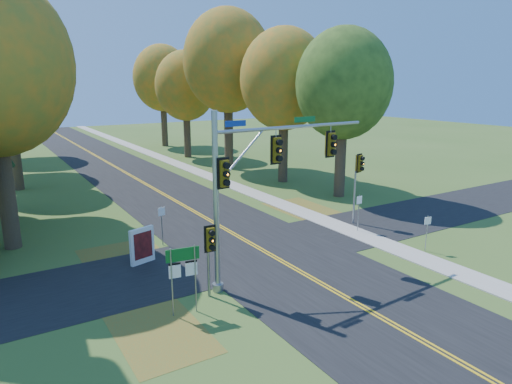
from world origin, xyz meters
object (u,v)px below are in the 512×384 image
traffic_mast (258,173)px  info_kiosk (142,246)px  route_sign_cluster (183,267)px  east_signal_pole (358,171)px

traffic_mast → info_kiosk: 7.18m
traffic_mast → route_sign_cluster: 5.17m
traffic_mast → route_sign_cluster: (-4.06, -1.17, -2.98)m
east_signal_pole → info_kiosk: bearing=164.5°
route_sign_cluster → info_kiosk: 5.85m
info_kiosk → traffic_mast: bearing=-66.7°
east_signal_pole → route_sign_cluster: east_signal_pole is taller
info_kiosk → route_sign_cluster: bearing=-108.9°
east_signal_pole → traffic_mast: bearing=-170.7°
route_sign_cluster → info_kiosk: size_ratio=1.51×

